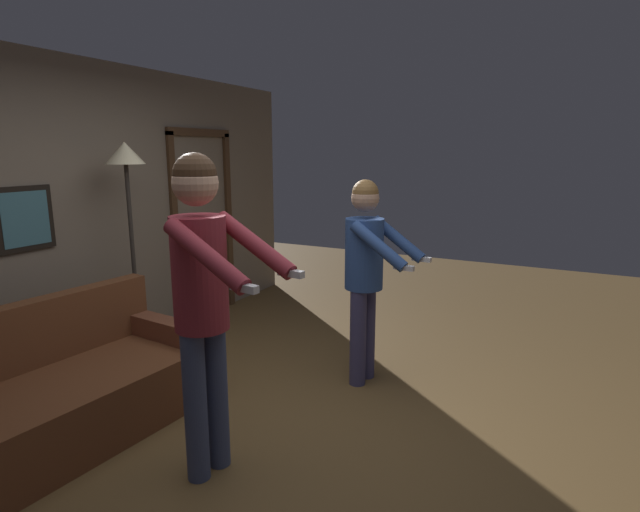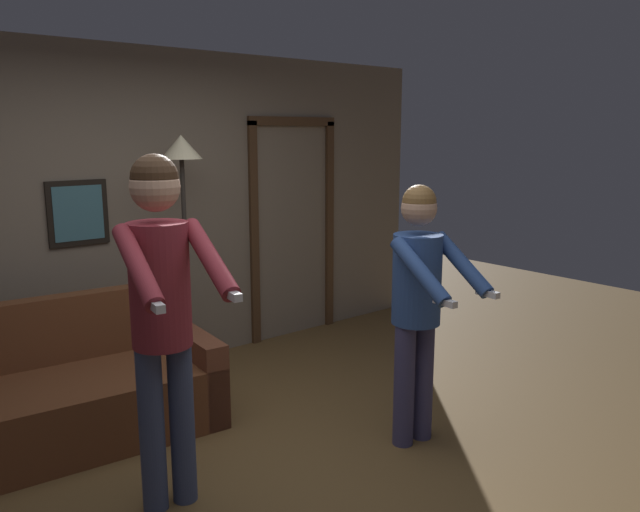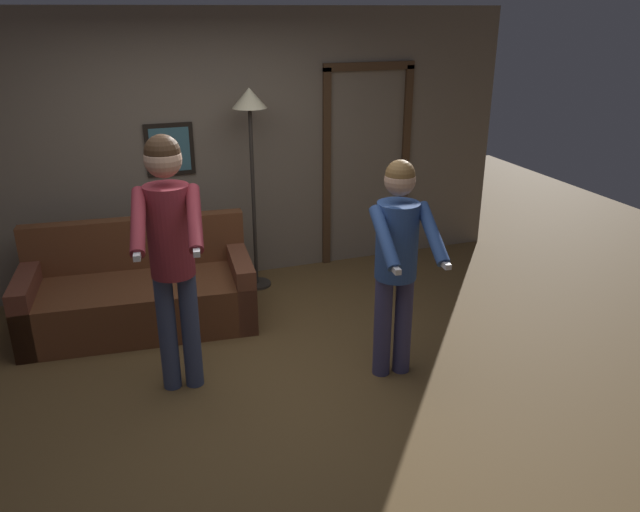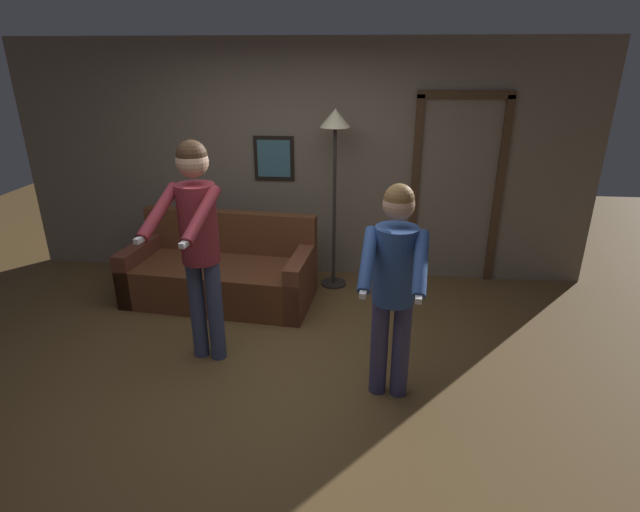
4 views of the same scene
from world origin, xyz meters
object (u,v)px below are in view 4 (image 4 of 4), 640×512
couch (222,274)px  torchiere_lamp (335,143)px  person_standing_right (394,277)px  person_standing_left (198,232)px

couch → torchiere_lamp: bearing=21.9°
person_standing_right → couch: bearing=139.6°
torchiere_lamp → person_standing_left: size_ratio=1.04×
torchiere_lamp → person_standing_left: 1.89m
couch → person_standing_right: bearing=-40.4°
person_standing_left → couch: bearing=100.0°
torchiere_lamp → person_standing_right: (0.56, -1.91, -0.60)m
person_standing_left → person_standing_right: size_ratio=1.13×
couch → person_standing_left: 1.41m
person_standing_left → person_standing_right: 1.56m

